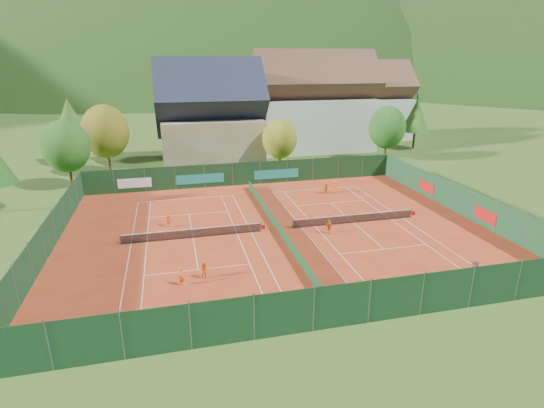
{
  "coord_description": "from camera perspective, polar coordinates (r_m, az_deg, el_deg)",
  "views": [
    {
      "loc": [
        -9.41,
        -36.68,
        15.74
      ],
      "look_at": [
        0.0,
        2.0,
        2.0
      ],
      "focal_mm": 28.0,
      "sensor_mm": 36.0,
      "label": 1
    }
  ],
  "objects": [
    {
      "name": "tree_east_front",
      "position": [
        70.04,
        15.22,
        9.9
      ],
      "size": [
        5.72,
        5.72,
        8.69
      ],
      "color": "#4E2E1B",
      "rests_on": "ground"
    },
    {
      "name": "player_left_near",
      "position": [
        31.91,
        -12.08,
        -9.56
      ],
      "size": [
        0.57,
        0.44,
        1.38
      ],
      "primitive_type": "imported",
      "rotation": [
        0.0,
        0.0,
        0.25
      ],
      "color": "orange",
      "rests_on": "ground"
    },
    {
      "name": "tree_west_front",
      "position": [
        58.97,
        -25.97,
        7.03
      ],
      "size": [
        5.72,
        5.72,
        8.69
      ],
      "color": "#4B321A",
      "rests_on": "ground"
    },
    {
      "name": "fence_west",
      "position": [
        40.75,
        -27.8,
        -3.73
      ],
      "size": [
        0.04,
        32.0,
        3.0
      ],
      "color": "#153A1E",
      "rests_on": "ground"
    },
    {
      "name": "loose_ball_1",
      "position": [
        33.37,
        15.46,
        -9.8
      ],
      "size": [
        0.07,
        0.07,
        0.07
      ],
      "primitive_type": "sphere",
      "color": "#CCD833",
      "rests_on": "ground"
    },
    {
      "name": "loose_ball_0",
      "position": [
        35.22,
        -13.88,
        -8.05
      ],
      "size": [
        0.07,
        0.07,
        0.07
      ],
      "primitive_type": "sphere",
      "color": "#CCD833",
      "rests_on": "ground"
    },
    {
      "name": "ball_hopper",
      "position": [
        36.86,
        25.64,
        -7.31
      ],
      "size": [
        0.34,
        0.34,
        0.8
      ],
      "color": "slate",
      "rests_on": "ground"
    },
    {
      "name": "fence_north",
      "position": [
        55.3,
        -3.9,
        4.04
      ],
      "size": [
        40.0,
        0.1,
        3.0
      ],
      "color": "#123318",
      "rests_on": "ground"
    },
    {
      "name": "player_right_far_a",
      "position": [
        52.5,
        8.44,
        2.26
      ],
      "size": [
        0.88,
        0.74,
        1.54
      ],
      "primitive_type": "imported",
      "rotation": [
        0.0,
        0.0,
        3.54
      ],
      "color": "orange",
      "rests_on": "ground"
    },
    {
      "name": "tree_east_mid",
      "position": [
        81.82,
        18.86,
        11.26
      ],
      "size": [
        5.04,
        5.04,
        9.0
      ],
      "color": "#422B17",
      "rests_on": "ground"
    },
    {
      "name": "chalet",
      "position": [
        67.6,
        -8.26,
        11.1
      ],
      "size": [
        16.2,
        12.0,
        16.0
      ],
      "color": "tan",
      "rests_on": "ground"
    },
    {
      "name": "mountain_backdrop",
      "position": [
        278.37,
        -5.61,
        7.48
      ],
      "size": [
        820.0,
        530.0,
        242.0
      ],
      "color": "black",
      "rests_on": "ground"
    },
    {
      "name": "tree_west_mid",
      "position": [
        64.0,
        -21.5,
        9.05
      ],
      "size": [
        6.44,
        6.44,
        9.78
      ],
      "color": "#4B2F1B",
      "rests_on": "ground"
    },
    {
      "name": "player_right_far_b",
      "position": [
        52.27,
        7.25,
        2.11
      ],
      "size": [
        1.2,
        1.01,
        1.3
      ],
      "primitive_type": "imported",
      "rotation": [
        0.0,
        0.0,
        3.76
      ],
      "color": "#EF5C15",
      "rests_on": "ground"
    },
    {
      "name": "tennis_net_right",
      "position": [
        43.43,
        11.15,
        -1.87
      ],
      "size": [
        13.3,
        0.1,
        1.02
      ],
      "color": "#59595B",
      "rests_on": "ground"
    },
    {
      "name": "hotel_block_b",
      "position": [
        90.25,
        12.61,
        12.8
      ],
      "size": [
        17.28,
        10.0,
        15.5
      ],
      "color": "silver",
      "rests_on": "ground"
    },
    {
      "name": "player_right_near",
      "position": [
        40.28,
        7.67,
        -3.06
      ],
      "size": [
        0.89,
        0.62,
        1.41
      ],
      "primitive_type": "imported",
      "rotation": [
        0.0,
        0.0,
        0.37
      ],
      "color": "orange",
      "rests_on": "ground"
    },
    {
      "name": "tree_west_back",
      "position": [
        72.73,
        -25.56,
        10.12
      ],
      "size": [
        5.6,
        5.6,
        10.0
      ],
      "color": "#4C2E1B",
      "rests_on": "ground"
    },
    {
      "name": "player_left_far",
      "position": [
        42.85,
        -13.83,
        -2.2
      ],
      "size": [
        0.88,
        0.62,
        1.24
      ],
      "primitive_type": "imported",
      "rotation": [
        0.0,
        0.0,
        3.35
      ],
      "color": "#D95413",
      "rests_on": "ground"
    },
    {
      "name": "tree_east_back",
      "position": [
        84.94,
        11.33,
        12.61
      ],
      "size": [
        7.15,
        7.15,
        10.86
      ],
      "color": "#492F1A",
      "rests_on": "ground"
    },
    {
      "name": "court_markings_left",
      "position": [
        39.93,
        -10.57,
        -4.5
      ],
      "size": [
        11.03,
        23.83,
        0.0
      ],
      "color": "white",
      "rests_on": "ground"
    },
    {
      "name": "court_markings_right",
      "position": [
        43.54,
        10.93,
        -2.5
      ],
      "size": [
        11.03,
        23.83,
        0.0
      ],
      "color": "white",
      "rests_on": "ground"
    },
    {
      "name": "tennis_net_left",
      "position": [
        39.75,
        -10.39,
        -3.82
      ],
      "size": [
        13.3,
        0.1,
        1.02
      ],
      "color": "#59595B",
      "rests_on": "ground"
    },
    {
      "name": "tree_center",
      "position": [
        61.66,
        1.04,
        8.74
      ],
      "size": [
        5.01,
        5.01,
        7.6
      ],
      "color": "#443018",
      "rests_on": "ground"
    },
    {
      "name": "court_divider",
      "position": [
        40.82,
        0.66,
        -2.88
      ],
      "size": [
        0.03,
        28.8,
        1.0
      ],
      "color": "#14391C",
      "rests_on": "ground"
    },
    {
      "name": "fence_east",
      "position": [
        49.17,
        23.86,
        0.51
      ],
      "size": [
        0.09,
        32.0,
        3.0
      ],
      "color": "#163D21",
      "rests_on": "ground"
    },
    {
      "name": "hotel_block_a",
      "position": [
        77.44,
        5.7,
        12.76
      ],
      "size": [
        21.6,
        11.0,
        17.25
      ],
      "color": "silver",
      "rests_on": "ground"
    },
    {
      "name": "player_left_mid",
      "position": [
        32.49,
        -9.11,
        -8.86
      ],
      "size": [
        0.73,
        0.61,
        1.34
      ],
      "primitive_type": "imported",
      "rotation": [
        0.0,
        0.0,
        -0.17
      ],
      "color": "#F55D15",
      "rests_on": "ground"
    },
    {
      "name": "clay_pad",
      "position": [
        41.01,
        0.66,
        -3.52
      ],
      "size": [
        40.0,
        32.0,
        0.01
      ],
      "primitive_type": "cube",
      "color": "#A93418",
      "rests_on": "ground"
    },
    {
      "name": "ground",
      "position": [
        41.02,
        0.66,
        -3.56
      ],
      "size": [
        600.0,
        600.0,
        0.0
      ],
      "primitive_type": "plane",
      "color": "#33541A",
      "rests_on": "ground"
    },
    {
      "name": "fence_south",
      "position": [
        26.81,
        9.39,
        -13.33
      ],
      "size": [
        40.0,
        0.04,
        3.0
      ],
      "color": "#123219",
      "rests_on": "ground"
    }
  ]
}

